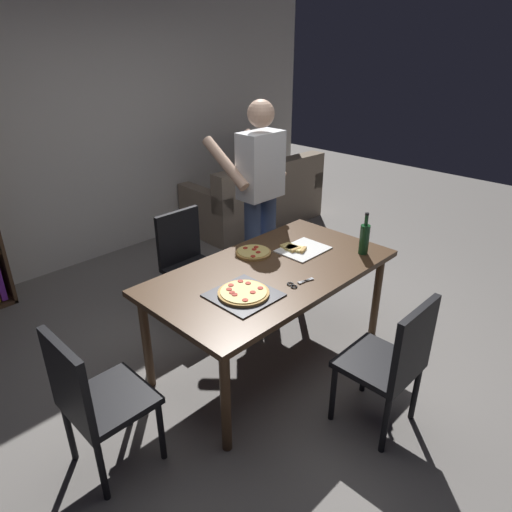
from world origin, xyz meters
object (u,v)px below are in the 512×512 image
object	(u,v)px
couch	(257,201)
second_pizza_plain	(253,252)
person_serving_pizza	(259,191)
pepperoni_pizza_on_tray	(244,294)
chair_near_camera	(393,359)
chair_left_end	(92,397)
chair_far_side	(187,258)
wine_bottle	(364,238)
kitchen_scissors	(297,284)
dining_table	(271,278)

from	to	relation	value
couch	second_pizza_plain	distance (m)	2.54
person_serving_pizza	pepperoni_pizza_on_tray	size ratio (longest dim) A/B	4.62
chair_near_camera	chair_left_end	xyz separation A→B (m)	(-1.36, 0.96, 0.00)
chair_far_side	wine_bottle	bearing A→B (deg)	-62.47
kitchen_scissors	second_pizza_plain	world-z (taller)	second_pizza_plain
couch	second_pizza_plain	size ratio (longest dim) A/B	6.68
person_serving_pizza	second_pizza_plain	xyz separation A→B (m)	(-0.55, -0.47, -0.24)
kitchen_scissors	chair_near_camera	bearing A→B (deg)	-86.47
chair_left_end	person_serving_pizza	world-z (taller)	person_serving_pizza
dining_table	chair_near_camera	xyz separation A→B (m)	(-0.00, -0.96, -0.17)
chair_near_camera	kitchen_scissors	xyz separation A→B (m)	(-0.04, 0.70, 0.24)
pepperoni_pizza_on_tray	second_pizza_plain	bearing A→B (deg)	38.99
couch	second_pizza_plain	world-z (taller)	couch
dining_table	chair_near_camera	bearing A→B (deg)	-90.00
chair_far_side	wine_bottle	xyz separation A→B (m)	(0.66, -1.26, 0.36)
chair_left_end	wine_bottle	world-z (taller)	wine_bottle
second_pizza_plain	couch	bearing A→B (deg)	43.60
pepperoni_pizza_on_tray	chair_left_end	bearing A→B (deg)	173.08
dining_table	pepperoni_pizza_on_tray	xyz separation A→B (m)	(-0.38, -0.12, 0.09)
dining_table	kitchen_scissors	size ratio (longest dim) A/B	8.82
chair_left_end	pepperoni_pizza_on_tray	world-z (taller)	chair_left_end
chair_left_end	person_serving_pizza	size ratio (longest dim) A/B	0.51
chair_near_camera	person_serving_pizza	bearing A→B (deg)	69.30
dining_table	pepperoni_pizza_on_tray	world-z (taller)	pepperoni_pizza_on_tray
chair_far_side	dining_table	bearing A→B (deg)	-90.00
chair_far_side	pepperoni_pizza_on_tray	xyz separation A→B (m)	(-0.38, -1.07, 0.25)
chair_near_camera	couch	xyz separation A→B (m)	(1.90, 2.94, -0.21)
couch	chair_far_side	bearing A→B (deg)	-151.48
pepperoni_pizza_on_tray	chair_far_side	bearing A→B (deg)	70.32
chair_near_camera	chair_left_end	distance (m)	1.66
couch	second_pizza_plain	xyz separation A→B (m)	(-1.81, -1.72, 0.46)
couch	pepperoni_pizza_on_tray	world-z (taller)	couch
chair_near_camera	second_pizza_plain	bearing A→B (deg)	85.89
chair_far_side	pepperoni_pizza_on_tray	distance (m)	1.17
dining_table	wine_bottle	distance (m)	0.75
chair_near_camera	couch	bearing A→B (deg)	57.19
pepperoni_pizza_on_tray	wine_bottle	bearing A→B (deg)	-10.21
pepperoni_pizza_on_tray	chair_near_camera	bearing A→B (deg)	-65.35
dining_table	couch	distance (m)	2.77
chair_far_side	chair_left_end	world-z (taller)	same
chair_near_camera	kitchen_scissors	bearing A→B (deg)	93.53
wine_bottle	kitchen_scissors	xyz separation A→B (m)	(-0.70, 0.05, -0.11)
couch	chair_near_camera	bearing A→B (deg)	-122.81
chair_left_end	second_pizza_plain	bearing A→B (deg)	10.31
wine_bottle	kitchen_scissors	distance (m)	0.71
couch	pepperoni_pizza_on_tray	distance (m)	3.14
second_pizza_plain	chair_near_camera	bearing A→B (deg)	-94.11
dining_table	chair_far_side	world-z (taller)	chair_far_side
wine_bottle	second_pizza_plain	bearing A→B (deg)	135.04
pepperoni_pizza_on_tray	kitchen_scissors	xyz separation A→B (m)	(0.34, -0.14, -0.01)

